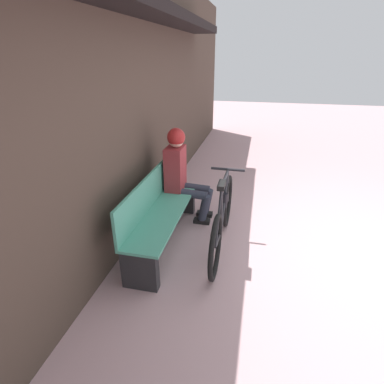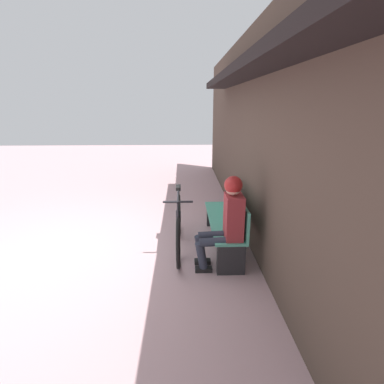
# 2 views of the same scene
# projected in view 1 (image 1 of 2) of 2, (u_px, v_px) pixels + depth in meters

# --- Properties ---
(ground_plane) EXTENTS (24.00, 24.00, 0.00)m
(ground_plane) POSITION_uv_depth(u_px,v_px,m) (353.00, 258.00, 3.36)
(ground_plane) COLOR #C69EA3
(storefront_wall) EXTENTS (12.00, 0.56, 3.20)m
(storefront_wall) POSITION_uv_depth(u_px,v_px,m) (124.00, 97.00, 3.19)
(storefront_wall) COLOR #4C3D33
(storefront_wall) RESTS_ON ground_plane
(park_bench_near) EXTENTS (1.70, 0.42, 0.83)m
(park_bench_near) POSITION_uv_depth(u_px,v_px,m) (160.00, 213.00, 3.50)
(park_bench_near) COLOR #51A88E
(park_bench_near) RESTS_ON ground_plane
(bicycle) EXTENTS (1.73, 0.40, 0.91)m
(bicycle) POSITION_uv_depth(u_px,v_px,m) (222.00, 219.00, 3.43)
(bicycle) COLOR black
(bicycle) RESTS_ON ground_plane
(person_seated) EXTENTS (0.34, 0.61, 1.25)m
(person_seated) POSITION_uv_depth(u_px,v_px,m) (182.00, 169.00, 3.91)
(person_seated) COLOR #2D3342
(person_seated) RESTS_ON ground_plane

